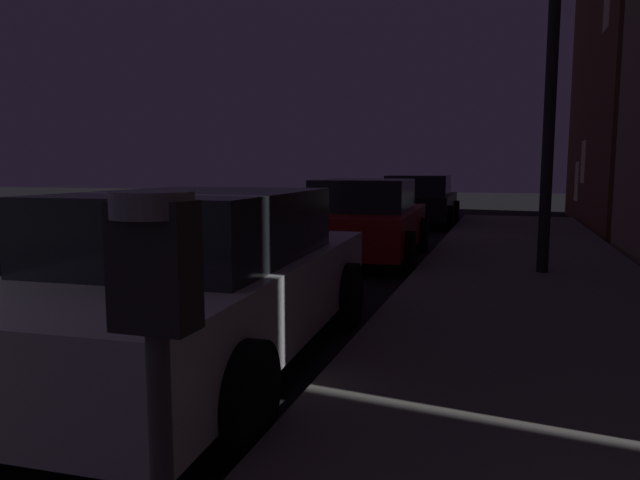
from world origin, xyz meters
The scene contains 4 objects.
parking_meter centered at (4.46, 0.13, 1.22)m, with size 0.19×0.19×1.41m.
car_white centered at (2.85, 3.15, 0.72)m, with size 2.26×4.53×1.43m.
car_red centered at (2.85, 9.01, 0.70)m, with size 2.15×4.16×1.43m.
car_black centered at (2.85, 15.65, 0.70)m, with size 2.19×4.06×1.43m.
Camera 1 is at (5.22, -0.99, 1.61)m, focal length 32.31 mm.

